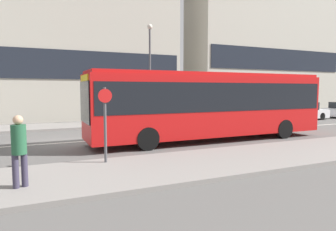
{
  "coord_description": "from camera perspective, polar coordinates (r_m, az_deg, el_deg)",
  "views": [
    {
      "loc": [
        -1.56,
        -14.58,
        2.47
      ],
      "look_at": [
        4.2,
        -1.84,
        1.27
      ],
      "focal_mm": 32.0,
      "sensor_mm": 36.0,
      "label": 1
    }
  ],
  "objects": [
    {
      "name": "pedestrian_near_stop",
      "position": [
        7.99,
        -26.51,
        -5.31
      ],
      "size": [
        0.34,
        0.34,
        1.74
      ],
      "rotation": [
        0.0,
        0.0,
        3.44
      ],
      "color": "#383347",
      "rests_on": "sidewalk_near"
    },
    {
      "name": "sidewalk_far",
      "position": [
        21.03,
        -19.92,
        -1.94
      ],
      "size": [
        44.0,
        3.5,
        0.13
      ],
      "color": "gray",
      "rests_on": "ground_plane"
    },
    {
      "name": "sidewalk_near",
      "position": [
        8.81,
        -13.46,
        -11.06
      ],
      "size": [
        44.0,
        3.5,
        0.13
      ],
      "color": "gray",
      "rests_on": "ground_plane"
    },
    {
      "name": "parked_car_1",
      "position": [
        26.95,
        24.04,
        0.68
      ],
      "size": [
        4.52,
        1.78,
        1.45
      ],
      "color": "silver",
      "rests_on": "ground_plane"
    },
    {
      "name": "street_lamp",
      "position": [
        21.26,
        -3.46,
        9.93
      ],
      "size": [
        0.36,
        0.36,
        6.88
      ],
      "color": "#4C4C51",
      "rests_on": "sidewalk_far"
    },
    {
      "name": "apartment_block_right_tower",
      "position": [
        36.5,
        18.02,
        16.95
      ],
      "size": [
        17.85,
        4.97,
        20.45
      ],
      "color": "#B7B2A3",
      "rests_on": "ground_plane"
    },
    {
      "name": "ground_plane",
      "position": [
        14.87,
        -18.03,
        -4.88
      ],
      "size": [
        120.0,
        120.0,
        0.0
      ],
      "primitive_type": "plane",
      "color": "#595654"
    },
    {
      "name": "lane_centerline",
      "position": [
        14.87,
        -18.03,
        -4.87
      ],
      "size": [
        41.8,
        0.16,
        0.01
      ],
      "color": "silver",
      "rests_on": "ground_plane"
    },
    {
      "name": "bus_stop_sign",
      "position": [
        9.78,
        -11.88,
        -0.55
      ],
      "size": [
        0.44,
        0.12,
        2.42
      ],
      "color": "#4C4C51",
      "rests_on": "sidewalk_near"
    },
    {
      "name": "city_bus",
      "position": [
        14.75,
        8.09,
        2.58
      ],
      "size": [
        11.98,
        2.49,
        3.26
      ],
      "rotation": [
        0.0,
        0.0,
        0.0
      ],
      "color": "red",
      "rests_on": "ground_plane"
    },
    {
      "name": "parked_car_0",
      "position": [
        23.54,
        15.84,
        0.23
      ],
      "size": [
        4.13,
        1.79,
        1.3
      ],
      "color": "black",
      "rests_on": "ground_plane"
    },
    {
      "name": "apartment_block_left_tower",
      "position": [
        27.67,
        -17.63,
        16.15
      ],
      "size": [
        17.46,
        5.75,
        15.94
      ],
      "color": "#B7B2A3",
      "rests_on": "ground_plane"
    }
  ]
}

